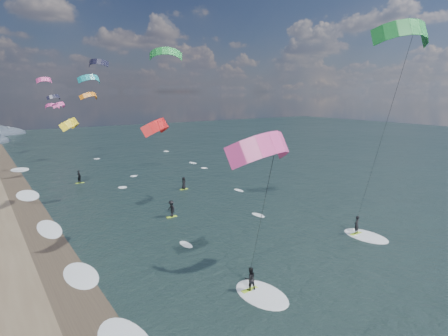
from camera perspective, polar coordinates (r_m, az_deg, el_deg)
ground at (r=23.10m, az=20.70°, el=-22.22°), size 260.00×260.00×0.00m
wet_sand_strip at (r=24.45m, az=-20.35°, el=-20.15°), size 3.00×240.00×0.00m
kitesurfer_near_a at (r=28.64m, az=25.43°, el=11.72°), size 7.78×8.75×17.40m
kitesurfer_near_b at (r=18.24m, az=6.77°, el=-5.73°), size 6.92×8.48×11.77m
far_kitesurfers at (r=45.06m, az=-11.04°, el=-3.71°), size 11.62×21.32×1.83m
bg_kite_field at (r=66.21m, az=-20.93°, el=10.76°), size 12.57×74.24×8.91m
shoreline_surf at (r=28.76m, az=-20.35°, el=-15.12°), size 2.40×79.40×0.11m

